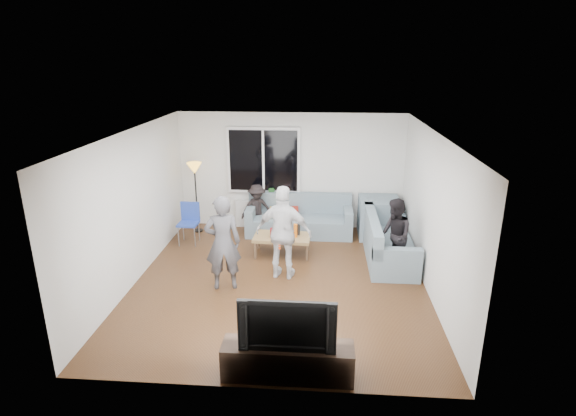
# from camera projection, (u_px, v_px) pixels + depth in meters

# --- Properties ---
(floor) EXTENTS (5.00, 5.50, 0.04)m
(floor) POSITION_uv_depth(u_px,v_px,m) (280.00, 282.00, 8.04)
(floor) COLOR #56351C
(floor) RESTS_ON ground
(ceiling) EXTENTS (5.00, 5.50, 0.04)m
(ceiling) POSITION_uv_depth(u_px,v_px,m) (279.00, 131.00, 7.21)
(ceiling) COLOR white
(ceiling) RESTS_ON ground
(wall_back) EXTENTS (5.00, 0.04, 2.60)m
(wall_back) POSITION_uv_depth(u_px,v_px,m) (291.00, 171.00, 10.25)
(wall_back) COLOR silver
(wall_back) RESTS_ON ground
(wall_front) EXTENTS (5.00, 0.04, 2.60)m
(wall_front) POSITION_uv_depth(u_px,v_px,m) (256.00, 292.00, 5.01)
(wall_front) COLOR silver
(wall_front) RESTS_ON ground
(wall_left) EXTENTS (0.04, 5.50, 2.60)m
(wall_left) POSITION_uv_depth(u_px,v_px,m) (132.00, 207.00, 7.81)
(wall_left) COLOR silver
(wall_left) RESTS_ON ground
(wall_right) EXTENTS (0.04, 5.50, 2.60)m
(wall_right) POSITION_uv_depth(u_px,v_px,m) (433.00, 214.00, 7.45)
(wall_right) COLOR silver
(wall_right) RESTS_ON ground
(window_frame) EXTENTS (1.62, 0.06, 1.47)m
(window_frame) POSITION_uv_depth(u_px,v_px,m) (264.00, 160.00, 10.14)
(window_frame) COLOR white
(window_frame) RESTS_ON wall_back
(window_glass) EXTENTS (1.50, 0.02, 1.35)m
(window_glass) POSITION_uv_depth(u_px,v_px,m) (263.00, 161.00, 10.10)
(window_glass) COLOR black
(window_glass) RESTS_ON window_frame
(window_mullion) EXTENTS (0.05, 0.03, 1.35)m
(window_mullion) POSITION_uv_depth(u_px,v_px,m) (263.00, 161.00, 10.09)
(window_mullion) COLOR white
(window_mullion) RESTS_ON window_frame
(radiator) EXTENTS (1.30, 0.12, 0.62)m
(radiator) POSITION_uv_depth(u_px,v_px,m) (264.00, 214.00, 10.49)
(radiator) COLOR silver
(radiator) RESTS_ON floor
(potted_plant) EXTENTS (0.23, 0.20, 0.34)m
(potted_plant) POSITION_uv_depth(u_px,v_px,m) (271.00, 194.00, 10.30)
(potted_plant) COLOR #276026
(potted_plant) RESTS_ON radiator
(vase) EXTENTS (0.21, 0.21, 0.19)m
(vase) POSITION_uv_depth(u_px,v_px,m) (257.00, 197.00, 10.35)
(vase) COLOR silver
(vase) RESTS_ON radiator
(sofa_back_section) EXTENTS (2.30, 0.85, 0.85)m
(sofa_back_section) POSITION_uv_depth(u_px,v_px,m) (299.00, 216.00, 10.04)
(sofa_back_section) COLOR slate
(sofa_back_section) RESTS_ON floor
(sofa_right_section) EXTENTS (2.00, 0.85, 0.85)m
(sofa_right_section) POSITION_uv_depth(u_px,v_px,m) (390.00, 239.00, 8.75)
(sofa_right_section) COLOR slate
(sofa_right_section) RESTS_ON floor
(sofa_corner) EXTENTS (0.85, 0.85, 0.85)m
(sofa_corner) POSITION_uv_depth(u_px,v_px,m) (379.00, 218.00, 9.91)
(sofa_corner) COLOR slate
(sofa_corner) RESTS_ON floor
(cushion_yellow) EXTENTS (0.43, 0.38, 0.14)m
(cushion_yellow) POSITION_uv_depth(u_px,v_px,m) (279.00, 212.00, 10.02)
(cushion_yellow) COLOR gold
(cushion_yellow) RESTS_ON sofa_back_section
(cushion_red) EXTENTS (0.38, 0.33, 0.13)m
(cushion_red) POSITION_uv_depth(u_px,v_px,m) (290.00, 211.00, 10.08)
(cushion_red) COLOR maroon
(cushion_red) RESTS_ON sofa_back_section
(coffee_table) EXTENTS (1.12, 0.65, 0.40)m
(coffee_table) POSITION_uv_depth(u_px,v_px,m) (282.00, 245.00, 9.03)
(coffee_table) COLOR olive
(coffee_table) RESTS_ON floor
(pitcher) EXTENTS (0.17, 0.17, 0.17)m
(pitcher) POSITION_uv_depth(u_px,v_px,m) (274.00, 233.00, 8.90)
(pitcher) COLOR maroon
(pitcher) RESTS_ON coffee_table
(side_chair) EXTENTS (0.42, 0.42, 0.86)m
(side_chair) POSITION_uv_depth(u_px,v_px,m) (188.00, 224.00, 9.51)
(side_chair) COLOR #2744AB
(side_chair) RESTS_ON floor
(floor_lamp) EXTENTS (0.32, 0.32, 1.56)m
(floor_lamp) POSITION_uv_depth(u_px,v_px,m) (196.00, 198.00, 10.07)
(floor_lamp) COLOR yellow
(floor_lamp) RESTS_ON floor
(player_left) EXTENTS (0.67, 0.51, 1.63)m
(player_left) POSITION_uv_depth(u_px,v_px,m) (223.00, 243.00, 7.56)
(player_left) COLOR #454549
(player_left) RESTS_ON floor
(player_right) EXTENTS (1.04, 0.57, 1.68)m
(player_right) POSITION_uv_depth(u_px,v_px,m) (284.00, 233.00, 7.93)
(player_right) COLOR silver
(player_right) RESTS_ON floor
(spectator_right) EXTENTS (0.62, 0.74, 1.36)m
(spectator_right) POSITION_uv_depth(u_px,v_px,m) (395.00, 236.00, 8.21)
(spectator_right) COLOR black
(spectator_right) RESTS_ON floor
(spectator_back) EXTENTS (0.80, 0.62, 1.10)m
(spectator_back) POSITION_uv_depth(u_px,v_px,m) (257.00, 209.00, 10.09)
(spectator_back) COLOR black
(spectator_back) RESTS_ON floor
(tv_console) EXTENTS (1.60, 0.40, 0.44)m
(tv_console) POSITION_uv_depth(u_px,v_px,m) (288.00, 361.00, 5.58)
(tv_console) COLOR #36241B
(tv_console) RESTS_ON floor
(television) EXTENTS (1.15, 0.15, 0.66)m
(television) POSITION_uv_depth(u_px,v_px,m) (288.00, 321.00, 5.41)
(television) COLOR black
(television) RESTS_ON tv_console
(bottle_c) EXTENTS (0.07, 0.07, 0.20)m
(bottle_c) POSITION_uv_depth(u_px,v_px,m) (286.00, 228.00, 9.10)
(bottle_c) COLOR #33130B
(bottle_c) RESTS_ON coffee_table
(bottle_d) EXTENTS (0.07, 0.07, 0.27)m
(bottle_d) POSITION_uv_depth(u_px,v_px,m) (295.00, 231.00, 8.87)
(bottle_d) COLOR orange
(bottle_d) RESTS_ON coffee_table
(bottle_e) EXTENTS (0.07, 0.07, 0.23)m
(bottle_e) POSITION_uv_depth(u_px,v_px,m) (298.00, 229.00, 8.98)
(bottle_e) COLOR black
(bottle_e) RESTS_ON coffee_table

